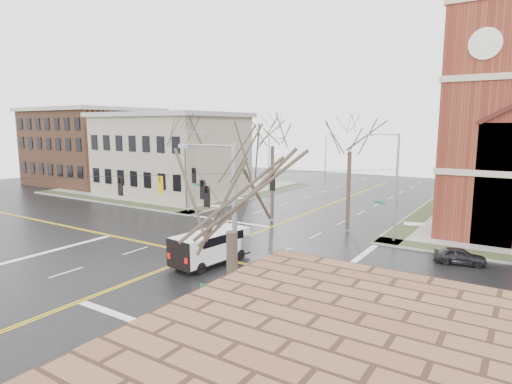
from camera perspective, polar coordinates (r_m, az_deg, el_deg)
The scene contains 18 objects.
ground at distance 33.38m, azimuth -7.38°, elevation -8.27°, with size 120.00×120.00×0.00m, color black.
sidewalks at distance 33.36m, azimuth -7.39°, elevation -8.14°, with size 80.00×80.00×0.17m.
road_markings at distance 33.38m, azimuth -7.38°, elevation -8.26°, with size 100.00×100.00×0.01m.
civic_building_a at distance 61.66m, azimuth -11.16°, elevation 4.74°, with size 18.00×14.00×11.00m, color gray.
civic_building_b at distance 78.02m, azimuth -20.84°, elevation 5.54°, with size 18.00×16.00×12.00m, color brown.
signal_pole_ne at distance 37.30m, azimuth 17.96°, elevation 0.98°, with size 2.75×0.22×9.00m.
signal_pole_nw at distance 48.26m, azimuth -8.99°, elevation 3.02°, with size 2.75×0.22×9.00m.
signal_pole_se at distance 16.58m, azimuth -3.36°, elevation -8.18°, with size 2.75×0.22×9.00m.
span_wires at distance 32.11m, azimuth -7.60°, elevation 2.37°, with size 23.02×23.02×0.03m.
traffic_signals at distance 31.70m, azimuth -8.36°, elevation 0.90°, with size 8.21×8.26×1.30m.
streetlight_north_a at distance 61.19m, azimuth 1.85°, elevation 3.90°, with size 2.30×0.20×8.00m.
streetlight_north_b at distance 78.96m, azimuth 9.37°, elevation 4.92°, with size 2.30×0.20×8.00m.
cargo_van at distance 31.01m, azimuth -5.74°, elevation -6.96°, with size 3.09×6.29×2.30m.
parked_car_a at distance 34.05m, azimuth 25.50°, elevation -7.70°, with size 1.40×3.48×1.18m, color black.
tree_nw_far at distance 50.29m, azimuth -9.38°, elevation 7.03°, with size 4.00×4.00×11.41m.
tree_nw_near at distance 43.61m, azimuth 2.20°, elevation 6.79°, with size 4.00×4.00×11.33m.
tree_ne at distance 39.96m, azimuth 12.41°, elevation 5.96°, with size 4.00×4.00×10.91m.
tree_se at distance 13.43m, azimuth -3.26°, elevation -3.59°, with size 4.00×4.00×9.52m.
Camera 1 is at (20.70, -24.27, 9.82)m, focal length 30.00 mm.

